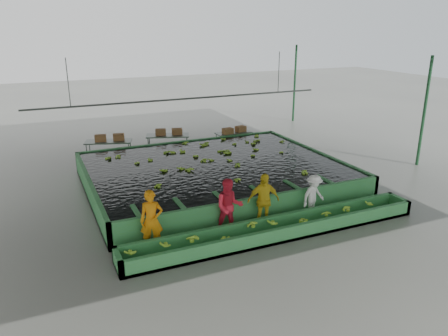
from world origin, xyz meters
name	(u,v)px	position (x,y,z in m)	size (l,w,h in m)	color
ground	(229,196)	(0.00, 0.00, 0.00)	(80.00, 80.00, 0.00)	slate
shed_roof	(230,63)	(0.00, 0.00, 5.00)	(20.00, 22.00, 0.04)	gray
shed_posts	(230,133)	(0.00, 0.00, 2.50)	(20.00, 22.00, 5.00)	#1F512C
flotation_tank	(214,174)	(0.00, 1.50, 0.45)	(10.00, 8.00, 0.90)	#338140
tank_water	(214,164)	(0.00, 1.50, 0.85)	(9.70, 7.70, 0.00)	black
sorting_trough	(278,229)	(0.00, -3.60, 0.25)	(10.00, 1.00, 0.50)	#338140
cableway_rail	(184,99)	(0.00, 5.00, 3.00)	(0.08, 0.08, 14.00)	#59605B
rail_hanger_left	(68,83)	(-5.00, 5.00, 4.00)	(0.04, 0.04, 2.00)	#59605B
rail_hanger_right	(279,72)	(5.00, 5.00, 4.00)	(0.04, 0.04, 2.00)	#59605B
worker_a	(152,220)	(-3.76, -2.80, 0.91)	(0.67, 0.44, 1.83)	orange
worker_b	(229,207)	(-1.29, -2.80, 0.91)	(0.88, 0.69, 1.81)	red
worker_c	(263,200)	(-0.09, -2.80, 0.91)	(1.07, 0.45, 1.83)	yellow
worker_d	(313,196)	(1.85, -2.80, 0.75)	(0.97, 0.56, 1.50)	white
packing_table_left	(109,151)	(-3.35, 6.55, 0.49)	(2.16, 0.87, 0.98)	#59605B
packing_table_mid	(168,144)	(-0.40, 6.59, 0.49)	(2.13, 0.85, 0.97)	#59605B
packing_table_right	(233,140)	(3.07, 6.15, 0.43)	(1.89, 0.75, 0.86)	#59605B
box_stack_left	(110,141)	(-3.27, 6.58, 0.99)	(1.38, 0.38, 0.30)	brown
box_stack_mid	(169,134)	(-0.32, 6.64, 0.97)	(1.34, 0.37, 0.29)	brown
box_stack_right	(234,133)	(3.07, 6.06, 0.86)	(1.36, 0.38, 0.29)	brown
floating_bananas	(207,159)	(0.00, 2.30, 0.85)	(9.08, 6.19, 0.12)	#8DC92D
trough_bananas	(278,224)	(0.00, -3.60, 0.40)	(8.41, 0.56, 0.11)	#8DC92D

